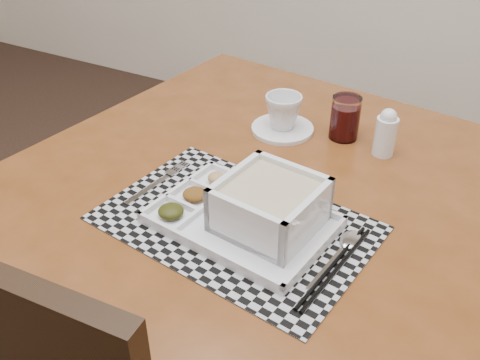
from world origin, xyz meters
name	(u,v)px	position (x,y,z in m)	size (l,w,h in m)	color
dining_table	(270,223)	(0.79, 0.66, 0.73)	(1.22, 1.22, 0.82)	#542B0F
placemat	(235,223)	(0.78, 0.53, 0.82)	(0.49, 0.32, 0.00)	#A7A7AF
serving_tray	(260,210)	(0.82, 0.54, 0.86)	(0.35, 0.26, 0.10)	silver
fork	(158,181)	(0.57, 0.57, 0.82)	(0.04, 0.19, 0.00)	silver
spoon	(347,244)	(0.98, 0.57, 0.82)	(0.04, 0.18, 0.01)	silver
chopsticks	(335,267)	(0.98, 0.50, 0.82)	(0.05, 0.24, 0.01)	black
saucer	(282,129)	(0.70, 0.90, 0.82)	(0.15, 0.15, 0.01)	silver
cup	(283,112)	(0.70, 0.90, 0.87)	(0.09, 0.09, 0.08)	silver
juice_glass	(345,119)	(0.84, 0.94, 0.86)	(0.07, 0.07, 0.10)	white
creamer_bottle	(386,133)	(0.95, 0.91, 0.87)	(0.05, 0.05, 0.11)	silver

